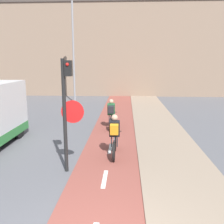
{
  "coord_description": "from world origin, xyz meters",
  "views": [
    {
      "loc": [
        0.58,
        -3.5,
        3.28
      ],
      "look_at": [
        0.0,
        6.69,
        1.2
      ],
      "focal_mm": 40.0,
      "sensor_mm": 36.0,
      "label": 1
    }
  ],
  "objects_px": {
    "cyclist_near": "(114,137)",
    "cyclist_far": "(111,115)",
    "street_lamp_far": "(73,41)",
    "traffic_light_pole": "(67,104)"
  },
  "relations": [
    {
      "from": "cyclist_near",
      "to": "cyclist_far",
      "type": "distance_m",
      "value": 3.66
    },
    {
      "from": "street_lamp_far",
      "to": "cyclist_near",
      "type": "bearing_deg",
      "value": -71.87
    },
    {
      "from": "street_lamp_far",
      "to": "cyclist_far",
      "type": "distance_m",
      "value": 9.42
    },
    {
      "from": "street_lamp_far",
      "to": "cyclist_near",
      "type": "distance_m",
      "value": 12.69
    },
    {
      "from": "traffic_light_pole",
      "to": "cyclist_far",
      "type": "xyz_separation_m",
      "value": [
        0.98,
        4.96,
        -1.36
      ]
    },
    {
      "from": "cyclist_near",
      "to": "cyclist_far",
      "type": "height_order",
      "value": "cyclist_near"
    },
    {
      "from": "cyclist_near",
      "to": "cyclist_far",
      "type": "bearing_deg",
      "value": 95.18
    },
    {
      "from": "street_lamp_far",
      "to": "cyclist_far",
      "type": "bearing_deg",
      "value": -66.3
    },
    {
      "from": "traffic_light_pole",
      "to": "street_lamp_far",
      "type": "height_order",
      "value": "street_lamp_far"
    },
    {
      "from": "traffic_light_pole",
      "to": "street_lamp_far",
      "type": "bearing_deg",
      "value": 100.78
    }
  ]
}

